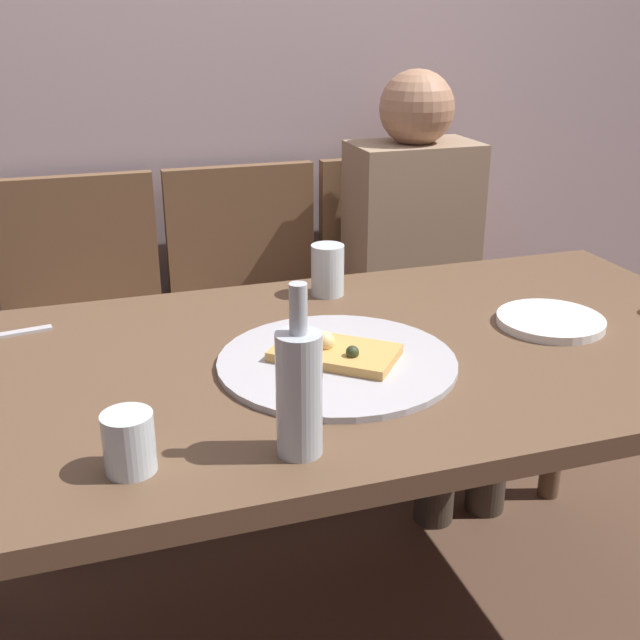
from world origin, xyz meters
The scene contains 12 objects.
back_wall centered at (0.00, 1.06, 1.30)m, with size 6.00×0.10×2.60m, color #B29EA3.
dining_table centered at (0.00, 0.00, 0.65)m, with size 1.67×0.85×0.72m.
pizza_tray centered at (-0.03, -0.05, 0.73)m, with size 0.44×0.44×0.01m, color #ADADB2.
pizza_slice_last centered at (-0.03, -0.04, 0.75)m, with size 0.25×0.24×0.05m.
wine_bottle centered at (-0.18, -0.32, 0.82)m, with size 0.07×0.07×0.26m.
tumbler_near centered at (0.07, 0.31, 0.78)m, with size 0.07×0.07×0.12m, color silver.
wine_glass centered at (-0.42, -0.29, 0.77)m, with size 0.07×0.07×0.09m, color silver.
plate_stack centered at (0.45, -0.01, 0.73)m, with size 0.22×0.22×0.02m, color white.
chair_left centered at (-0.45, 0.83, 0.51)m, with size 0.44×0.44×0.90m.
chair_middle centered at (0.01, 0.83, 0.51)m, with size 0.44×0.44×0.90m.
chair_right centered at (0.48, 0.83, 0.51)m, with size 0.44×0.44×0.90m.
guest_in_sweater centered at (0.48, 0.67, 0.64)m, with size 0.36×0.56×1.17m.
Camera 1 is at (-0.46, -1.27, 1.33)m, focal length 43.95 mm.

